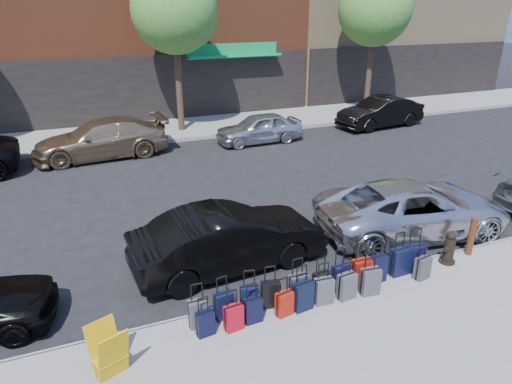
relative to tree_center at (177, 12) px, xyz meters
name	(u,v)px	position (x,y,z in m)	size (l,w,h in m)	color
ground	(239,211)	(-0.64, -9.50, -5.41)	(120.00, 120.00, 0.00)	black
sidewalk_near	(363,351)	(-0.64, -16.00, -5.34)	(60.00, 4.00, 0.15)	gray
sidewalk_far	(169,130)	(-0.64, 0.50, -5.34)	(60.00, 4.00, 0.15)	gray
curb_near	(310,289)	(-0.64, -13.98, -5.34)	(60.00, 0.08, 0.15)	gray
curb_far	(179,140)	(-0.64, -1.52, -5.34)	(60.00, 0.08, 0.15)	gray
tree_center	(177,12)	(0.00, 0.00, 0.00)	(3.80, 3.80, 7.27)	black
tree_right	(377,11)	(10.50, 0.00, 0.00)	(3.80, 3.80, 7.27)	black
suitcase_front_0	(199,313)	(-3.20, -14.34, -4.98)	(0.38, 0.22, 0.91)	#3D3D42
suitcase_front_1	(224,305)	(-2.68, -14.27, -4.98)	(0.40, 0.26, 0.89)	black
suitcase_front_2	(250,298)	(-2.14, -14.25, -4.98)	(0.40, 0.28, 0.89)	black
suitcase_front_3	(270,294)	(-1.71, -14.28, -4.98)	(0.40, 0.26, 0.90)	black
suitcase_front_4	(298,287)	(-1.10, -14.30, -4.96)	(0.40, 0.23, 0.96)	#323236
suitcase_front_5	(321,284)	(-0.57, -14.33, -4.99)	(0.38, 0.24, 0.87)	black
suitcase_front_6	(340,277)	(-0.09, -14.28, -4.97)	(0.42, 0.27, 0.95)	black
suitcase_front_7	(361,273)	(0.39, -14.34, -4.94)	(0.43, 0.24, 1.01)	maroon
suitcase_front_8	(377,269)	(0.81, -14.33, -4.95)	(0.44, 0.28, 1.00)	black
suitcase_front_9	(399,262)	(1.43, -14.28, -4.94)	(0.43, 0.25, 1.03)	black
suitcase_front_10	(414,258)	(1.84, -14.29, -4.93)	(0.47, 0.31, 1.04)	black
suitcase_back_0	(205,323)	(-3.16, -14.61, -5.02)	(0.35, 0.23, 0.79)	black
suitcase_back_1	(234,317)	(-2.62, -14.66, -5.00)	(0.37, 0.25, 0.83)	#A30A19
suitcase_back_2	(253,310)	(-2.21, -14.59, -5.01)	(0.36, 0.22, 0.82)	black
suitcase_back_3	(284,304)	(-1.56, -14.63, -5.01)	(0.37, 0.26, 0.81)	#981909
suitcase_back_4	(303,296)	(-1.15, -14.60, -4.96)	(0.43, 0.29, 0.96)	black
suitcase_back_5	(324,291)	(-0.66, -14.58, -4.98)	(0.39, 0.25, 0.90)	#3E3E44
suitcase_back_6	(347,286)	(-0.14, -14.61, -4.98)	(0.41, 0.27, 0.91)	#3E3E43
suitcase_back_7	(370,281)	(0.39, -14.66, -4.96)	(0.42, 0.27, 0.95)	#3A3B3F
suitcase_back_10	(422,268)	(1.81, -14.61, -5.00)	(0.38, 0.27, 0.84)	#353539
fire_hydrant	(449,248)	(2.83, -14.30, -4.89)	(0.42, 0.37, 0.82)	black
bollard	(472,236)	(3.59, -14.19, -4.76)	(0.18, 0.18, 0.97)	#38190C
display_rack	(109,351)	(-4.87, -14.96, -4.81)	(0.68, 0.71, 0.92)	#D09D0B
car_near_1	(229,239)	(-1.92, -12.33, -4.67)	(1.58, 4.52, 1.49)	black
car_near_2	(413,208)	(3.24, -12.51, -4.69)	(2.40, 5.20, 1.45)	silver
car_far_1	(101,139)	(-4.00, -2.50, -4.65)	(2.13, 5.24, 1.52)	#917858
car_far_2	(259,128)	(2.69, -2.92, -4.75)	(1.55, 3.86, 1.32)	silver
car_far_3	(380,112)	(9.37, -2.62, -4.67)	(1.57, 4.50, 1.48)	black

